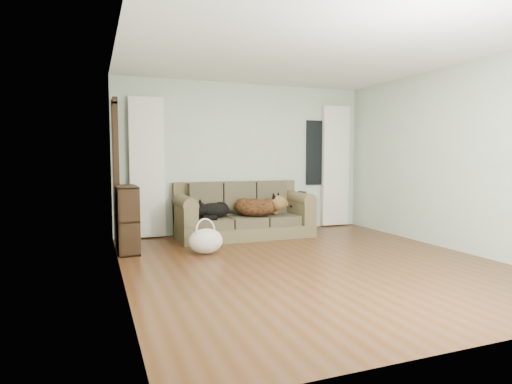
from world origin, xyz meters
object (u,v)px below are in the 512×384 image
object	(u,v)px
dog_shepherd	(257,208)
bookshelf	(127,216)
sofa	(244,210)
dog_black_lab	(211,210)
tote_bag	(206,242)

from	to	relation	value
dog_shepherd	bookshelf	distance (m)	2.12
bookshelf	sofa	bearing A→B (deg)	18.04
dog_shepherd	bookshelf	size ratio (longest dim) A/B	0.78
dog_shepherd	bookshelf	bearing A→B (deg)	46.83
sofa	dog_black_lab	world-z (taller)	sofa
sofa	dog_black_lab	size ratio (longest dim) A/B	3.75
dog_shepherd	tote_bag	xyz separation A→B (m)	(-1.10, -0.89, -0.33)
dog_black_lab	dog_shepherd	bearing A→B (deg)	-13.66
sofa	dog_black_lab	xyz separation A→B (m)	(-0.57, -0.06, 0.03)
sofa	dog_black_lab	bearing A→B (deg)	-174.45
tote_bag	bookshelf	xyz separation A→B (m)	(-0.98, 0.51, 0.34)
tote_bag	dog_shepherd	bearing A→B (deg)	39.00
dog_shepherd	tote_bag	size ratio (longest dim) A/B	1.52
dog_shepherd	tote_bag	distance (m)	1.46
dog_black_lab	bookshelf	xyz separation A→B (m)	(-1.32, -0.42, 0.02)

